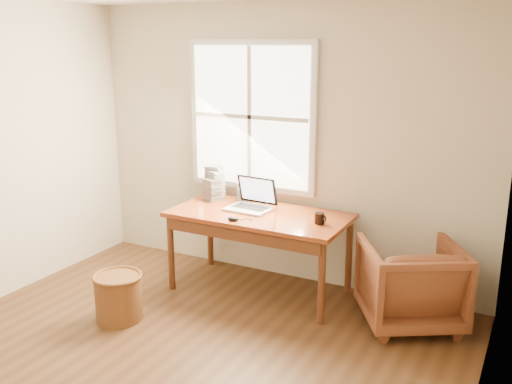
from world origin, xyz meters
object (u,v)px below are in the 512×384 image
armchair (410,284)px  wicker_stool (118,298)px  desk (259,215)px  laptop (248,196)px  coffee_mug (319,218)px  cd_stack_a (215,185)px

armchair → wicker_stool: armchair is taller
desk → laptop: laptop is taller
coffee_mug → wicker_stool: bearing=-124.4°
armchair → laptop: size_ratio=2.05×
desk → coffee_mug: size_ratio=17.21×
coffee_mug → cd_stack_a: cd_stack_a is taller
desk → coffee_mug: (0.59, -0.04, 0.07)m
laptop → desk: bearing=-7.9°
wicker_stool → laptop: laptop is taller
wicker_stool → coffee_mug: coffee_mug is taller
wicker_stool → desk: bearing=53.3°
wicker_stool → cd_stack_a: 1.47m
wicker_stool → laptop: bearing=58.7°
laptop → wicker_stool: bearing=-117.0°
coffee_mug → desk: bearing=-164.5°
laptop → cd_stack_a: size_ratio=1.32×
armchair → laptop: (-1.50, 0.03, 0.53)m
cd_stack_a → armchair: bearing=-6.8°
armchair → cd_stack_a: 2.06m
wicker_stool → laptop: (0.65, 1.07, 0.69)m
wicker_stool → cd_stack_a: (0.17, 1.28, 0.70)m
cd_stack_a → wicker_stool: bearing=-97.7°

